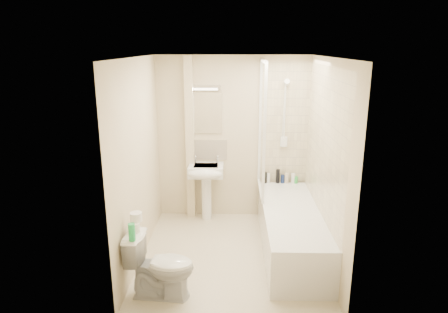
{
  "coord_description": "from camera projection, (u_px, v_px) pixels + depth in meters",
  "views": [
    {
      "loc": [
        0.02,
        -4.47,
        2.53
      ],
      "look_at": [
        -0.1,
        0.2,
        1.22
      ],
      "focal_mm": 32.0,
      "sensor_mm": 36.0,
      "label": 1
    }
  ],
  "objects": [
    {
      "name": "wall_left",
      "position": [
        138.0,
        162.0,
        4.69
      ],
      "size": [
        0.02,
        2.5,
        2.4
      ],
      "primitive_type": "cube",
      "color": "beige",
      "rests_on": "ground"
    },
    {
      "name": "bathtub",
      "position": [
        291.0,
        230.0,
        5.02
      ],
      "size": [
        0.7,
        2.1,
        0.55
      ],
      "color": "white",
      "rests_on": "ground"
    },
    {
      "name": "shower_screen",
      "position": [
        262.0,
        128.0,
        5.35
      ],
      "size": [
        0.04,
        0.92,
        1.8
      ],
      "color": "white",
      "rests_on": "bathtub"
    },
    {
      "name": "toilet_roll_lower",
      "position": [
        135.0,
        227.0,
        4.04
      ],
      "size": [
        0.11,
        0.11,
        0.1
      ],
      "primitive_type": "cylinder",
      "color": "white",
      "rests_on": "toilet"
    },
    {
      "name": "bottle_cream",
      "position": [
        286.0,
        178.0,
        5.91
      ],
      "size": [
        0.06,
        0.06,
        0.15
      ],
      "primitive_type": "cylinder",
      "color": "beige",
      "rests_on": "bathtub"
    },
    {
      "name": "pipe_boxing",
      "position": [
        190.0,
        139.0,
        5.82
      ],
      "size": [
        0.12,
        0.12,
        2.4
      ],
      "primitive_type": "cube",
      "color": "beige",
      "rests_on": "ground"
    },
    {
      "name": "floor",
      "position": [
        231.0,
        255.0,
        4.99
      ],
      "size": [
        2.5,
        2.5,
        0.0
      ],
      "primitive_type": "plane",
      "color": "beige",
      "rests_on": "ground"
    },
    {
      "name": "ceiling",
      "position": [
        232.0,
        57.0,
        4.34
      ],
      "size": [
        2.2,
        2.5,
        0.02
      ],
      "primitive_type": "cube",
      "color": "white",
      "rests_on": "wall_back"
    },
    {
      "name": "green_bottle",
      "position": [
        132.0,
        232.0,
        3.86
      ],
      "size": [
        0.07,
        0.07,
        0.18
      ],
      "primitive_type": "cylinder",
      "color": "green",
      "rests_on": "toilet"
    },
    {
      "name": "wall_back",
      "position": [
        232.0,
        139.0,
        5.87
      ],
      "size": [
        2.2,
        0.02,
        2.4
      ],
      "primitive_type": "cube",
      "color": "beige",
      "rests_on": "ground"
    },
    {
      "name": "bottle_blue",
      "position": [
        283.0,
        179.0,
        5.92
      ],
      "size": [
        0.05,
        0.05,
        0.13
      ],
      "primitive_type": "cylinder",
      "color": "navy",
      "rests_on": "bathtub"
    },
    {
      "name": "tile_back",
      "position": [
        284.0,
        124.0,
        5.78
      ],
      "size": [
        0.7,
        0.01,
        1.75
      ],
      "primitive_type": "cube",
      "color": "beige",
      "rests_on": "wall_back"
    },
    {
      "name": "toilet",
      "position": [
        161.0,
        265.0,
        4.09
      ],
      "size": [
        0.51,
        0.75,
        0.69
      ],
      "primitive_type": "imported",
      "rotation": [
        0.0,
        0.0,
        1.48
      ],
      "color": "white",
      "rests_on": "ground"
    },
    {
      "name": "splashback",
      "position": [
        207.0,
        150.0,
        5.91
      ],
      "size": [
        0.6,
        0.02,
        0.3
      ],
      "primitive_type": "cube",
      "color": "beige",
      "rests_on": "wall_back"
    },
    {
      "name": "mirror",
      "position": [
        206.0,
        113.0,
        5.76
      ],
      "size": [
        0.46,
        0.01,
        0.6
      ],
      "primitive_type": "cube",
      "color": "white",
      "rests_on": "wall_back"
    },
    {
      "name": "bottle_white_b",
      "position": [
        293.0,
        178.0,
        5.91
      ],
      "size": [
        0.06,
        0.06,
        0.15
      ],
      "primitive_type": "cylinder",
      "color": "silver",
      "rests_on": "bathtub"
    },
    {
      "name": "bottle_black_a",
      "position": [
        265.0,
        178.0,
        5.92
      ],
      "size": [
        0.06,
        0.06,
        0.16
      ],
      "primitive_type": "cylinder",
      "color": "black",
      "rests_on": "bathtub"
    },
    {
      "name": "pedestal_sink",
      "position": [
        206.0,
        177.0,
        5.79
      ],
      "size": [
        0.5,
        0.47,
        0.97
      ],
      "color": "white",
      "rests_on": "ground"
    },
    {
      "name": "strip_light",
      "position": [
        206.0,
        87.0,
        5.64
      ],
      "size": [
        0.42,
        0.07,
        0.07
      ],
      "primitive_type": "cube",
      "color": "silver",
      "rests_on": "wall_back"
    },
    {
      "name": "bottle_green",
      "position": [
        296.0,
        180.0,
        5.92
      ],
      "size": [
        0.07,
        0.07,
        0.1
      ],
      "primitive_type": "cylinder",
      "color": "green",
      "rests_on": "bathtub"
    },
    {
      "name": "toilet_roll_upper",
      "position": [
        136.0,
        217.0,
        4.07
      ],
      "size": [
        0.12,
        0.12,
        0.09
      ],
      "primitive_type": "cylinder",
      "color": "white",
      "rests_on": "toilet_roll_lower"
    },
    {
      "name": "shower_fixture",
      "position": [
        285.0,
        116.0,
        5.7
      ],
      "size": [
        0.1,
        0.16,
        0.99
      ],
      "color": "white",
      "rests_on": "wall_back"
    },
    {
      "name": "tile_right",
      "position": [
        324.0,
        142.0,
        4.7
      ],
      "size": [
        0.01,
        2.1,
        1.75
      ],
      "primitive_type": "cube",
      "color": "beige",
      "rests_on": "wall_right"
    },
    {
      "name": "wall_right",
      "position": [
        326.0,
        163.0,
        4.64
      ],
      "size": [
        0.02,
        2.5,
        2.4
      ],
      "primitive_type": "cube",
      "color": "beige",
      "rests_on": "ground"
    },
    {
      "name": "bottle_black_b",
      "position": [
        278.0,
        176.0,
        5.91
      ],
      "size": [
        0.06,
        0.06,
        0.21
      ],
      "primitive_type": "cylinder",
      "color": "black",
      "rests_on": "bathtub"
    },
    {
      "name": "bottle_white_a",
      "position": [
        268.0,
        178.0,
        5.92
      ],
      "size": [
        0.05,
        0.05,
        0.15
      ],
      "primitive_type": "cylinder",
      "color": "white",
      "rests_on": "bathtub"
    }
  ]
}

